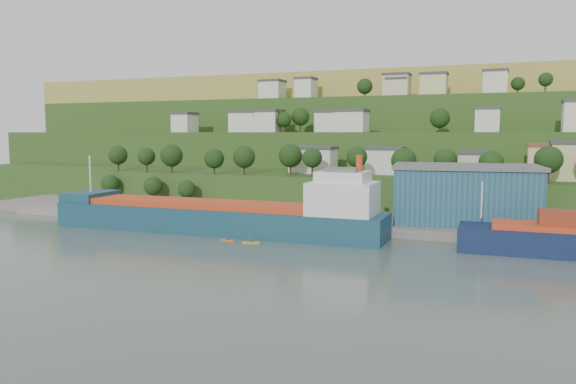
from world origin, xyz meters
The scene contains 10 objects.
ground centered at (0.00, 0.00, 0.00)m, with size 500.00×500.00×0.00m, color #4B5B57.
quay centered at (20.00, 28.00, 0.00)m, with size 220.00×26.00×4.00m, color slate.
pebble_beach centered at (-55.00, 22.00, 0.00)m, with size 40.00×18.00×2.40m, color slate.
hillside centered at (0.02, 168.72, 0.07)m, with size 360.00×211.04×96.00m.
cargo_ship_near centered at (-9.07, 8.16, 3.13)m, with size 76.53×13.15×19.63m.
warehouse centered at (39.86, 29.18, 8.43)m, with size 33.06×22.58×12.80m.
caravan centered at (-48.26, 20.18, 2.51)m, with size 5.63×2.34×2.63m, color silver.
dinghy centered at (-44.09, 17.09, 1.58)m, with size 3.84×1.44×0.77m, color silver.
kayak_orange centered at (-3.82, -0.18, 0.24)m, with size 3.35×1.14×0.82m.
kayak_yellow centered at (1.53, -0.60, 0.26)m, with size 3.42×1.99×0.87m.
Camera 1 is at (48.72, -99.81, 21.84)m, focal length 35.00 mm.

